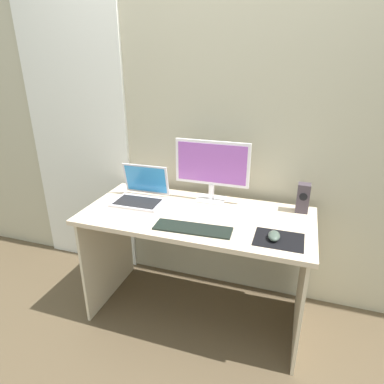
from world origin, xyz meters
TOP-DOWN VIEW (x-y plane):
  - ground_plane at (0.00, 0.00)m, footprint 8.00×8.00m
  - wall_back at (0.00, 0.40)m, footprint 6.00×0.04m
  - door_left at (-1.05, 0.37)m, footprint 0.82×0.02m
  - desk at (0.00, 0.00)m, footprint 1.36×0.64m
  - monitor at (0.03, 0.22)m, footprint 0.48×0.14m
  - speaker_right at (0.59, 0.23)m, footprint 0.07×0.07m
  - laptop at (-0.40, 0.07)m, footprint 0.32×0.27m
  - keyboard_external at (0.04, -0.19)m, footprint 0.43×0.15m
  - mousepad at (0.49, -0.15)m, footprint 0.25×0.20m
  - mouse at (0.47, -0.16)m, footprint 0.07×0.10m

SIDE VIEW (x-z plane):
  - ground_plane at x=0.00m, z-range 0.00..0.00m
  - desk at x=0.00m, z-range 0.21..0.95m
  - mousepad at x=0.49m, z-range 0.74..0.74m
  - keyboard_external at x=0.04m, z-range 0.74..0.75m
  - mouse at x=0.47m, z-range 0.74..0.78m
  - laptop at x=-0.40m, z-range 0.67..0.90m
  - speaker_right at x=0.59m, z-range 0.74..0.92m
  - monitor at x=0.03m, z-range 0.76..1.16m
  - door_left at x=-1.05m, z-range 0.00..2.02m
  - wall_back at x=0.00m, z-range 0.00..2.50m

